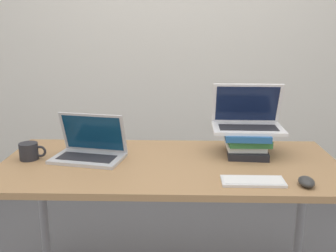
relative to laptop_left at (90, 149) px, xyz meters
name	(u,v)px	position (x,y,z in m)	size (l,w,h in m)	color
wall_back	(174,32)	(0.39, 1.39, 0.53)	(8.00, 0.05, 2.70)	silver
desk	(170,178)	(0.39, -0.05, -0.13)	(1.61, 0.73, 0.77)	#9E754C
laptop_left	(90,149)	(0.00, 0.00, 0.00)	(0.37, 0.28, 0.22)	#B2B2B7
book_stack	(246,141)	(0.78, 0.09, 0.02)	(0.23, 0.28, 0.12)	black
laptop_on_books	(247,120)	(0.78, 0.12, 0.13)	(0.36, 0.24, 0.23)	silver
wireless_keyboard	(253,181)	(0.75, -0.29, -0.04)	(0.26, 0.11, 0.01)	silver
mouse	(306,182)	(0.96, -0.32, -0.03)	(0.06, 0.10, 0.04)	#2D2D2D
mug	(29,151)	(-0.29, -0.02, 0.00)	(0.13, 0.09, 0.08)	#232328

